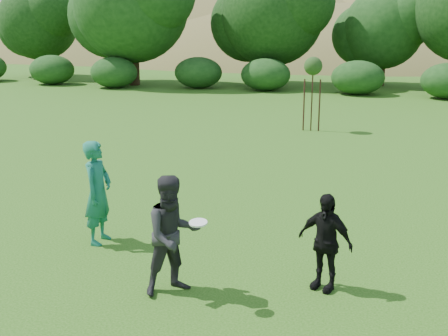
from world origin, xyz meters
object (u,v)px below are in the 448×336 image
object	(u,v)px
sapling	(313,68)
player_teal	(98,192)
player_black	(325,242)
player_grey	(173,235)

from	to	relation	value
sapling	player_teal	bearing A→B (deg)	-101.12
player_black	sapling	bearing A→B (deg)	120.14
player_grey	player_black	distance (m)	2.37
player_teal	player_black	bearing A→B (deg)	-101.45
player_grey	sapling	world-z (taller)	sapling
player_grey	player_black	world-z (taller)	player_grey
player_teal	player_black	size ratio (longest dim) A/B	1.26
player_grey	sapling	size ratio (longest dim) A/B	0.66
player_teal	sapling	world-z (taller)	sapling
player_teal	player_grey	world-z (taller)	player_teal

